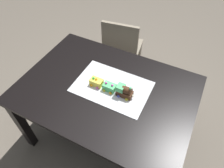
{
  "coord_description": "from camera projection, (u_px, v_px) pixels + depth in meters",
  "views": [
    {
      "loc": [
        -0.52,
        0.92,
        1.99
      ],
      "look_at": [
        -0.03,
        -0.04,
        0.77
      ],
      "focal_mm": 32.71,
      "sensor_mm": 36.0,
      "label": 1
    }
  ],
  "objects": [
    {
      "name": "ground_plane",
      "position": [
        108.0,
        133.0,
        2.19
      ],
      "size": [
        8.0,
        8.0,
        0.0
      ],
      "primitive_type": "plane",
      "color": "#6B6054"
    },
    {
      "name": "dining_table",
      "position": [
        107.0,
        97.0,
        1.71
      ],
      "size": [
        1.4,
        1.0,
        0.74
      ],
      "color": "black",
      "rests_on": "ground"
    },
    {
      "name": "chair",
      "position": [
        122.0,
        48.0,
        2.4
      ],
      "size": [
        0.45,
        0.45,
        0.86
      ],
      "rotation": [
        0.0,
        0.0,
        0.15
      ],
      "color": "gray",
      "rests_on": "ground"
    },
    {
      "name": "cake_board",
      "position": [
        112.0,
        87.0,
        1.65
      ],
      "size": [
        0.6,
        0.4,
        0.0
      ],
      "primitive_type": "cube",
      "color": "silver",
      "rests_on": "dining_table"
    },
    {
      "name": "cake_locomotive",
      "position": [
        124.0,
        92.0,
        1.55
      ],
      "size": [
        0.14,
        0.08,
        0.12
      ],
      "color": "#472816",
      "rests_on": "cake_board"
    },
    {
      "name": "cake_car_caboose_mint_green",
      "position": [
        109.0,
        87.0,
        1.6
      ],
      "size": [
        0.1,
        0.08,
        0.07
      ],
      "color": "#59CC7A",
      "rests_on": "cake_board"
    },
    {
      "name": "cake_car_gondola_lemon",
      "position": [
        96.0,
        82.0,
        1.64
      ],
      "size": [
        0.1,
        0.08,
        0.07
      ],
      "color": "#F4E04C",
      "rests_on": "cake_board"
    }
  ]
}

